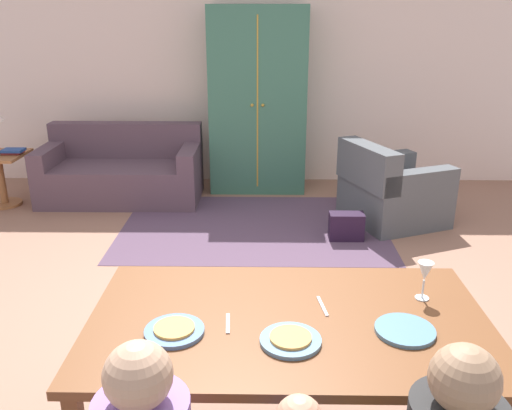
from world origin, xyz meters
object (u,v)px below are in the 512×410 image
(plate_near_woman, at_px, (405,330))
(book_lower, at_px, (12,152))
(dining_table, at_px, (288,332))
(armchair, at_px, (390,191))
(couch, at_px, (123,173))
(armoire, at_px, (258,101))
(book_upper, at_px, (13,150))
(plate_near_man, at_px, (174,331))
(side_table, at_px, (0,172))
(wine_glass, at_px, (425,273))
(plate_near_child, at_px, (291,340))
(handbag, at_px, (346,226))

(plate_near_woman, xyz_separation_m, book_lower, (-3.32, 3.65, -0.18))
(dining_table, relative_size, armchair, 1.56)
(plate_near_woman, xyz_separation_m, couch, (-2.20, 3.87, -0.47))
(armoire, xyz_separation_m, book_upper, (-2.62, -0.67, -0.43))
(plate_near_man, height_order, side_table, plate_near_man)
(wine_glass, height_order, couch, wine_glass)
(plate_near_man, xyz_separation_m, plate_near_woman, (0.96, 0.02, 0.00))
(plate_near_woman, height_order, side_table, plate_near_woman)
(plate_near_child, distance_m, book_lower, 4.69)
(handbag, bearing_deg, plate_near_child, -103.32)
(couch, xyz_separation_m, book_lower, (-1.12, -0.23, 0.29))
(plate_near_man, distance_m, armchair, 3.64)
(wine_glass, height_order, side_table, wine_glass)
(book_lower, bearing_deg, couch, 11.34)
(armoire, bearing_deg, wine_glass, -78.50)
(plate_near_man, relative_size, wine_glass, 1.34)
(plate_near_man, bearing_deg, dining_table, 14.06)
(plate_near_man, height_order, armoire, armoire)
(plate_near_child, xyz_separation_m, book_upper, (-2.81, 3.70, -0.15))
(plate_near_child, bearing_deg, side_table, 128.98)
(armchair, bearing_deg, plate_near_child, -109.54)
(wine_glass, relative_size, book_upper, 0.85)
(wine_glass, distance_m, armchair, 3.02)
(plate_near_man, distance_m, handbag, 3.03)
(dining_table, height_order, plate_near_woman, plate_near_woman)
(plate_near_woman, bearing_deg, book_upper, 132.25)
(plate_near_child, bearing_deg, plate_near_man, 172.86)
(dining_table, height_order, armchair, armchair)
(armoire, distance_m, book_upper, 2.74)
(side_table, bearing_deg, dining_table, -49.61)
(plate_near_man, bearing_deg, handbag, 67.35)
(plate_near_child, bearing_deg, handbag, 76.68)
(book_upper, bearing_deg, wine_glass, -44.18)
(plate_near_man, relative_size, handbag, 0.78)
(armchair, distance_m, armoire, 1.88)
(plate_near_man, bearing_deg, couch, 107.65)
(plate_near_child, bearing_deg, dining_table, 90.00)
(armoire, relative_size, handbag, 6.56)
(plate_near_woman, bearing_deg, dining_table, 168.21)
(plate_near_child, bearing_deg, plate_near_woman, 9.48)
(book_upper, distance_m, handbag, 3.62)
(side_table, distance_m, handbag, 3.77)
(plate_near_woman, distance_m, side_table, 5.02)
(wine_glass, xyz_separation_m, armoire, (-0.82, 4.01, 0.16))
(book_upper, bearing_deg, couch, 13.08)
(dining_table, bearing_deg, plate_near_man, -165.94)
(dining_table, bearing_deg, book_lower, 128.71)
(dining_table, xyz_separation_m, wine_glass, (0.63, 0.18, 0.20))
(couch, bearing_deg, armoire, 15.20)
(couch, height_order, armoire, armoire)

